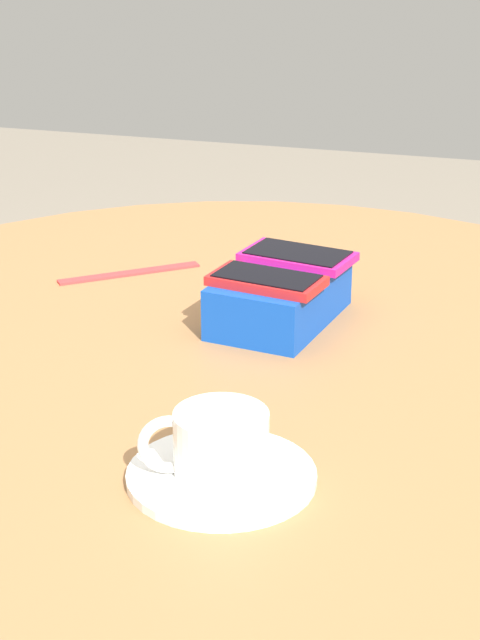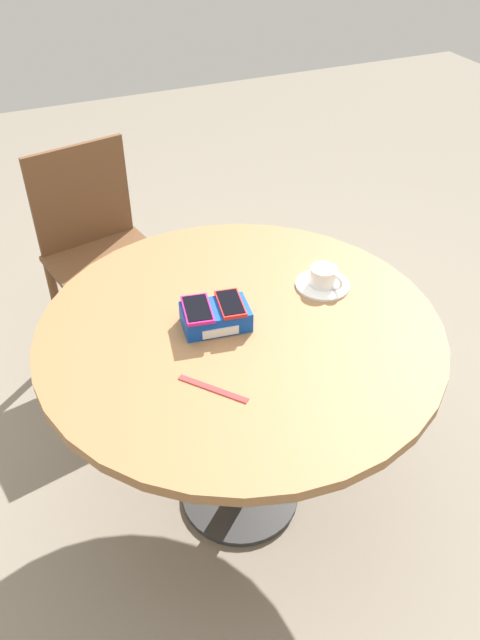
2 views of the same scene
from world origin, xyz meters
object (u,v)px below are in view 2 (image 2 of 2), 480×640
phone_magenta (197,309)px  chair_near_window (103,257)px  lanyard_strap (213,389)px  phone_box (216,317)px  phone_red (230,303)px  saucer (323,285)px  coffee_cup (324,276)px  round_table (240,353)px

phone_magenta → chair_near_window: size_ratio=0.15×
chair_near_window → lanyard_strap: bearing=-88.2°
phone_box → phone_red: bearing=-4.8°
saucer → phone_box: bearing=-172.5°
phone_red → coffee_cup: 0.31m
phone_red → phone_box: bearing=175.2°
phone_magenta → phone_red: size_ratio=1.04×
phone_box → coffee_cup: (0.35, 0.04, 0.01)m
round_table → chair_near_window: size_ratio=1.24×
lanyard_strap → round_table: bearing=51.6°
phone_box → lanyard_strap: bearing=-113.3°
coffee_cup → chair_near_window: size_ratio=0.12×
round_table → phone_box: bearing=153.9°
coffee_cup → chair_near_window: 1.01m
saucer → phone_red: bearing=-170.9°
phone_magenta → chair_near_window: bearing=95.4°
phone_box → saucer: bearing=7.5°
round_table → phone_magenta: size_ratio=8.12×
phone_box → lanyard_strap: size_ratio=1.03×
lanyard_strap → chair_near_window: (-0.03, 1.10, -0.27)m
round_table → lanyard_strap: bearing=-128.4°
phone_red → chair_near_window: 0.96m
coffee_cup → lanyard_strap: coffee_cup is taller
phone_box → phone_red: size_ratio=1.47×
round_table → coffee_cup: (0.29, 0.07, 0.13)m
phone_red → round_table: bearing=-56.2°
phone_box → saucer: (0.35, 0.05, -0.02)m
chair_near_window → coffee_cup: bearing=-60.3°
chair_near_window → phone_box: bearing=-81.7°
coffee_cup → lanyard_strap: bearing=-149.3°
phone_box → lanyard_strap: phone_box is taller
coffee_cup → chair_near_window: bearing=119.7°
round_table → phone_magenta: 0.19m
phone_magenta → phone_red: (0.09, -0.01, 0.00)m
lanyard_strap → coffee_cup: bearing=30.7°
chair_near_window → round_table: bearing=-78.4°
phone_box → lanyard_strap: (-0.09, -0.22, -0.03)m
chair_near_window → phone_red: bearing=-79.1°
phone_magenta → saucer: phone_magenta is taller
round_table → chair_near_window: bearing=101.6°
phone_red → saucer: (0.31, 0.05, -0.06)m
coffee_cup → lanyard_strap: 0.51m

